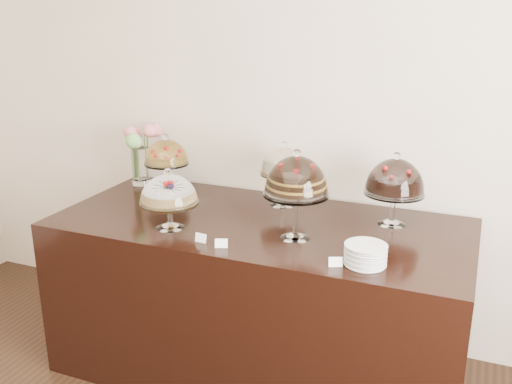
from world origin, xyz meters
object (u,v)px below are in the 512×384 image
at_px(cake_stand_sugar_sponge, 169,192).
at_px(plate_stack, 365,255).
at_px(display_counter, 259,297).
at_px(cake_stand_cheesecake, 283,164).
at_px(cake_stand_choco_layer, 296,179).
at_px(cake_stand_dark_choco, 395,180).
at_px(flower_vase, 141,149).
at_px(cake_stand_fruit_tart, 166,155).

height_order(cake_stand_sugar_sponge, plate_stack, cake_stand_sugar_sponge).
relative_size(display_counter, cake_stand_cheesecake, 5.85).
bearing_deg(cake_stand_choco_layer, cake_stand_dark_choco, 42.25).
xyz_separation_m(cake_stand_choco_layer, cake_stand_dark_choco, (0.41, 0.37, -0.06)).
xyz_separation_m(flower_vase, plate_stack, (1.59, -0.67, -0.19)).
height_order(cake_stand_sugar_sponge, flower_vase, flower_vase).
distance_m(display_counter, cake_stand_sugar_sponge, 0.80).
xyz_separation_m(cake_stand_cheesecake, cake_stand_dark_choco, (0.64, -0.07, 0.00)).
xyz_separation_m(display_counter, cake_stand_sugar_sponge, (-0.40, -0.26, 0.64)).
bearing_deg(cake_stand_cheesecake, cake_stand_choco_layer, -63.25).
xyz_separation_m(cake_stand_sugar_sponge, cake_stand_dark_choco, (1.05, 0.49, 0.05)).
height_order(cake_stand_sugar_sponge, cake_stand_cheesecake, cake_stand_cheesecake).
distance_m(cake_stand_choco_layer, plate_stack, 0.50).
relative_size(display_counter, cake_stand_choco_layer, 4.87).
height_order(cake_stand_sugar_sponge, cake_stand_dark_choco, cake_stand_dark_choco).
distance_m(cake_stand_cheesecake, cake_stand_dark_choco, 0.64).
height_order(cake_stand_dark_choco, cake_stand_fruit_tart, cake_stand_dark_choco).
bearing_deg(plate_stack, cake_stand_fruit_tart, 156.06).
relative_size(cake_stand_sugar_sponge, plate_stack, 1.75).
bearing_deg(plate_stack, cake_stand_cheesecake, 134.36).
distance_m(cake_stand_fruit_tart, flower_vase, 0.23).
distance_m(cake_stand_sugar_sponge, cake_stand_fruit_tart, 0.64).
distance_m(cake_stand_sugar_sponge, cake_stand_choco_layer, 0.66).
bearing_deg(cake_stand_dark_choco, cake_stand_sugar_sponge, -155.15).
bearing_deg(flower_vase, plate_stack, -22.85).
relative_size(display_counter, cake_stand_sugar_sponge, 6.88).
bearing_deg(cake_stand_fruit_tart, flower_vase, 164.15).
distance_m(cake_stand_sugar_sponge, plate_stack, 1.04).
relative_size(cake_stand_choco_layer, cake_stand_cheesecake, 1.20).
bearing_deg(flower_vase, cake_stand_cheesecake, -2.55).
height_order(display_counter, cake_stand_fruit_tart, cake_stand_fruit_tart).
relative_size(cake_stand_cheesecake, plate_stack, 2.06).
relative_size(cake_stand_fruit_tart, flower_vase, 0.90).
relative_size(display_counter, flower_vase, 5.50).
bearing_deg(plate_stack, display_counter, 153.08).
xyz_separation_m(display_counter, cake_stand_dark_choco, (0.66, 0.23, 0.69)).
distance_m(cake_stand_cheesecake, cake_stand_fruit_tart, 0.75).
bearing_deg(cake_stand_cheesecake, flower_vase, 177.45).
bearing_deg(cake_stand_dark_choco, flower_vase, 175.81).
bearing_deg(flower_vase, cake_stand_fruit_tart, -15.85).
distance_m(display_counter, cake_stand_cheesecake, 0.76).
relative_size(cake_stand_sugar_sponge, cake_stand_fruit_tart, 0.88).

